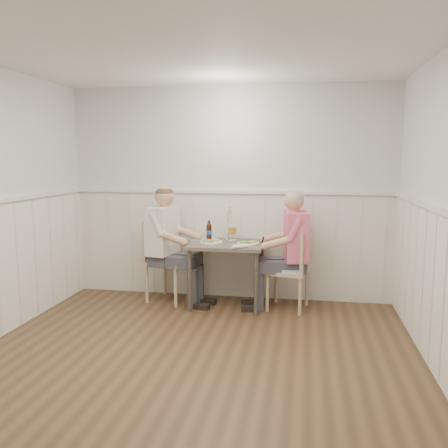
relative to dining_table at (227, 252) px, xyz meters
name	(u,v)px	position (x,y,z in m)	size (l,w,h in m)	color
ground_plane	(185,374)	(-0.03, -1.84, -0.64)	(4.50, 4.50, 0.00)	#46301D
room_shell	(183,186)	(-0.03, -1.84, 0.87)	(4.04, 4.54, 2.60)	silver
wainscot	(203,271)	(-0.03, -1.15, 0.04)	(4.00, 4.49, 1.34)	silver
dining_table	(227,252)	(0.00, 0.00, 0.00)	(0.85, 0.70, 0.75)	#4A3D36
chair_right	(293,267)	(0.76, -0.01, -0.14)	(0.51, 0.51, 0.92)	tan
chair_left	(165,257)	(-0.78, 0.09, -0.11)	(0.58, 0.58, 0.99)	tan
man_in_pink	(292,259)	(0.75, 0.00, -0.06)	(0.69, 0.48, 1.39)	#3F3F47
diner_cream	(166,253)	(-0.74, 0.01, -0.05)	(0.72, 0.52, 1.43)	#3F3F47
plate_man	(247,242)	(0.24, -0.04, 0.13)	(0.25, 0.25, 0.06)	white
plate_diner	(210,241)	(-0.19, -0.03, 0.13)	(0.26, 0.26, 0.07)	white
beer_glass_a	(234,231)	(0.05, 0.19, 0.22)	(0.07, 0.07, 0.17)	silver
beer_glass_b	(231,230)	(0.02, 0.15, 0.24)	(0.08, 0.08, 0.20)	silver
beer_bottle	(209,231)	(-0.25, 0.19, 0.21)	(0.07, 0.07, 0.24)	black
rolled_napkin	(240,246)	(0.20, -0.30, 0.13)	(0.18, 0.15, 0.04)	white
grass_vase	(227,224)	(-0.04, 0.24, 0.30)	(0.05, 0.05, 0.43)	silver
gingham_mat	(204,239)	(-0.32, 0.22, 0.11)	(0.36, 0.31, 0.01)	#5675A0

